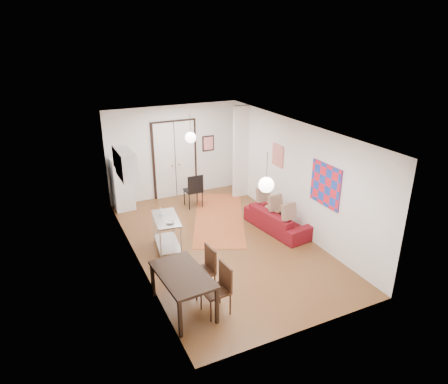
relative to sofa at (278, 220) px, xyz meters
name	(u,v)px	position (x,y,z in m)	size (l,w,h in m)	color
floor	(222,242)	(-1.65, -0.01, -0.29)	(7.00, 7.00, 0.00)	brown
ceiling	(221,129)	(-1.65, -0.01, 2.61)	(4.20, 7.00, 0.02)	white
wall_back	(174,152)	(-1.65, 3.49, 1.16)	(4.20, 0.02, 2.90)	white
wall_front	(311,259)	(-1.65, -3.51, 1.16)	(4.20, 0.02, 2.90)	white
wall_left	(134,204)	(-3.75, -0.01, 1.16)	(0.02, 7.00, 2.90)	white
wall_right	(295,176)	(0.45, -0.01, 1.16)	(0.02, 7.00, 2.90)	white
double_doors	(175,160)	(-1.65, 3.45, 0.91)	(1.44, 0.06, 2.50)	white
stub_partition	(241,153)	(0.20, 2.54, 1.16)	(0.50, 0.10, 2.90)	white
wall_cabinet	(125,164)	(-3.57, 1.49, 1.61)	(0.35, 1.00, 0.70)	silver
painting_popart	(326,185)	(0.43, -1.26, 1.36)	(0.05, 1.00, 1.00)	red
painting_abstract	(278,155)	(0.43, 0.79, 1.51)	(0.05, 0.50, 0.60)	beige
poster_back	(208,143)	(-0.50, 3.46, 1.31)	(0.40, 0.03, 0.50)	red
print_left	(115,158)	(-3.72, 1.99, 1.66)	(0.03, 0.44, 0.54)	olive
pendant_back	(191,138)	(-1.65, 1.99, 1.96)	(0.30, 0.30, 0.80)	white
pendant_front	(266,185)	(-1.65, -2.01, 1.96)	(0.30, 0.30, 0.80)	white
kilim_rug	(219,217)	(-1.10, 1.34, -0.29)	(1.34, 3.58, 0.01)	#C06530
sofa	(278,220)	(0.00, 0.00, 0.00)	(2.00, 0.78, 0.58)	maroon
coffee_table	(272,210)	(0.10, 0.46, 0.06)	(1.04, 0.84, 0.41)	tan
potted_plant	(272,202)	(0.10, 0.46, 0.31)	(0.31, 0.36, 0.40)	#2C632E
kitchen_counter	(167,230)	(-2.98, 0.25, 0.25)	(0.70, 1.17, 0.85)	#B2B4B7
bowl	(170,222)	(-2.98, -0.05, 0.58)	(0.20, 0.20, 0.05)	silver
soap_bottle	(161,211)	(-3.03, 0.50, 0.65)	(0.08, 0.08, 0.18)	teal
fridge	(122,184)	(-3.40, 3.14, 0.50)	(0.56, 0.56, 1.58)	white
dining_table	(183,277)	(-3.40, -2.03, 0.41)	(0.93, 1.49, 0.79)	black
dining_chair_near	(199,265)	(-2.89, -1.59, 0.28)	(0.50, 0.68, 0.98)	#382111
dining_chair_far	(213,284)	(-2.89, -2.29, 0.28)	(0.50, 0.68, 0.98)	#382111
black_side_chair	(192,186)	(-1.46, 2.52, 0.32)	(0.48, 0.48, 1.05)	black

